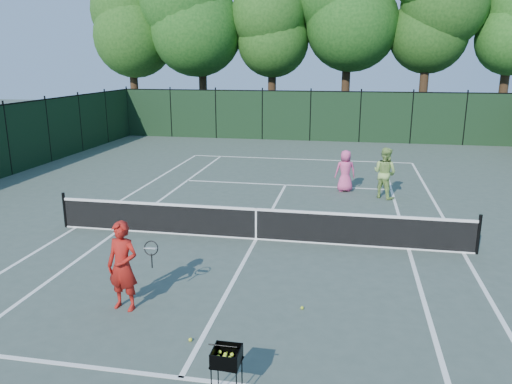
% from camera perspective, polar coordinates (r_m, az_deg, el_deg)
% --- Properties ---
extents(ground, '(90.00, 90.00, 0.00)m').
position_cam_1_polar(ground, '(13.98, 0.00, -5.43)').
color(ground, '#414F45').
rests_on(ground, ground).
extents(sideline_doubles_left, '(0.10, 23.77, 0.01)m').
position_cam_1_polar(sideline_doubles_left, '(15.89, -19.88, -3.83)').
color(sideline_doubles_left, white).
rests_on(sideline_doubles_left, ground).
extents(sideline_doubles_right, '(0.10, 23.77, 0.01)m').
position_cam_1_polar(sideline_doubles_right, '(14.10, 22.62, -6.44)').
color(sideline_doubles_right, white).
rests_on(sideline_doubles_right, ground).
extents(sideline_singles_left, '(0.10, 23.77, 0.01)m').
position_cam_1_polar(sideline_singles_left, '(15.25, -15.42, -4.23)').
color(sideline_singles_left, white).
rests_on(sideline_singles_left, ground).
extents(sideline_singles_right, '(0.10, 23.77, 0.01)m').
position_cam_1_polar(sideline_singles_right, '(13.87, 17.06, -6.28)').
color(sideline_singles_right, white).
rests_on(sideline_singles_right, ground).
extents(baseline_far, '(10.97, 0.10, 0.01)m').
position_cam_1_polar(baseline_far, '(25.36, 5.01, 3.76)').
color(baseline_far, white).
rests_on(baseline_far, ground).
extents(service_line_near, '(8.23, 0.10, 0.01)m').
position_cam_1_polar(service_line_near, '(8.45, -8.61, -20.27)').
color(service_line_near, white).
rests_on(service_line_near, ground).
extents(service_line_far, '(8.23, 0.10, 0.01)m').
position_cam_1_polar(service_line_far, '(20.04, 3.40, 0.82)').
color(service_line_far, white).
rests_on(service_line_far, ground).
extents(center_service_line, '(0.10, 12.80, 0.01)m').
position_cam_1_polar(center_service_line, '(13.98, 0.00, -5.42)').
color(center_service_line, white).
rests_on(center_service_line, ground).
extents(tennis_net, '(11.69, 0.09, 1.06)m').
position_cam_1_polar(tennis_net, '(13.83, 0.00, -3.58)').
color(tennis_net, black).
rests_on(tennis_net, ground).
extents(fence_far, '(24.00, 0.05, 3.00)m').
position_cam_1_polar(fence_far, '(31.17, 6.23, 8.58)').
color(fence_far, black).
rests_on(fence_far, ground).
extents(tree_0, '(6.40, 6.40, 13.14)m').
position_cam_1_polar(tree_0, '(37.84, -14.24, 19.42)').
color(tree_0, black).
rests_on(tree_0, ground).
extents(tree_1, '(6.80, 6.80, 13.98)m').
position_cam_1_polar(tree_1, '(36.62, -6.33, 20.77)').
color(tree_1, black).
rests_on(tree_1, ground).
extents(tree_2, '(6.00, 6.00, 12.40)m').
position_cam_1_polar(tree_2, '(35.23, 1.90, 19.51)').
color(tree_2, black).
rests_on(tree_2, ground).
extents(tree_4, '(6.20, 6.20, 12.97)m').
position_cam_1_polar(tree_4, '(34.95, 19.30, 19.46)').
color(tree_4, black).
rests_on(tree_4, ground).
extents(coach, '(1.01, 0.60, 1.83)m').
position_cam_1_polar(coach, '(10.28, -14.97, -8.17)').
color(coach, '#A61913').
rests_on(coach, ground).
extents(player_pink, '(0.87, 0.66, 1.59)m').
position_cam_1_polar(player_pink, '(19.17, 10.17, 2.39)').
color(player_pink, '#DB4D89').
rests_on(player_pink, ground).
extents(player_green, '(1.14, 1.10, 1.85)m').
position_cam_1_polar(player_green, '(18.53, 14.50, 2.14)').
color(player_green, '#99C361').
rests_on(player_green, ground).
extents(ball_hopper, '(0.45, 0.45, 0.79)m').
position_cam_1_polar(ball_hopper, '(7.66, -3.38, -18.29)').
color(ball_hopper, black).
rests_on(ball_hopper, ground).
extents(loose_ball_near_cart, '(0.07, 0.07, 0.07)m').
position_cam_1_polar(loose_ball_near_cart, '(9.31, -7.51, -16.38)').
color(loose_ball_near_cart, gold).
rests_on(loose_ball_near_cart, ground).
extents(loose_ball_midcourt, '(0.07, 0.07, 0.07)m').
position_cam_1_polar(loose_ball_midcourt, '(10.31, 5.29, -13.04)').
color(loose_ball_midcourt, '#AECB29').
rests_on(loose_ball_midcourt, ground).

